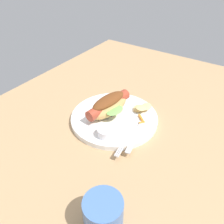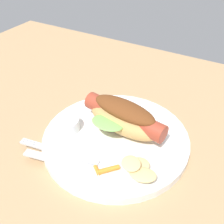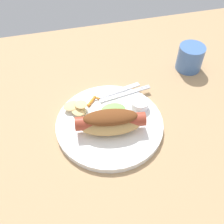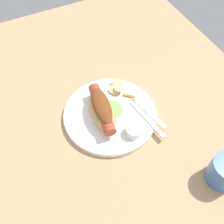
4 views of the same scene
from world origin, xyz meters
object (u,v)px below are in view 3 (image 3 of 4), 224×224
(plate, at_px, (110,124))
(carrot_garnish, at_px, (93,100))
(sauce_ramekin, at_px, (140,104))
(chips_pile, at_px, (77,108))
(drinking_cup, at_px, (190,58))
(hot_dog, at_px, (111,122))
(fork, at_px, (124,94))
(knife, at_px, (117,91))

(plate, xyz_separation_m, carrot_garnish, (0.03, -0.08, 0.01))
(plate, relative_size, sauce_ramekin, 5.88)
(chips_pile, height_order, drinking_cup, drinking_cup)
(hot_dog, height_order, fork, hot_dog)
(sauce_ramekin, bearing_deg, hot_dog, 29.50)
(chips_pile, height_order, carrot_garnish, chips_pile)
(plate, distance_m, sauce_ramekin, 0.09)
(fork, bearing_deg, chips_pile, -177.20)
(knife, distance_m, chips_pile, 0.13)
(plate, bearing_deg, hot_dog, 81.97)
(knife, distance_m, carrot_garnish, 0.08)
(hot_dog, relative_size, knife, 1.23)
(knife, bearing_deg, hot_dog, -123.26)
(knife, height_order, carrot_garnish, carrot_garnish)
(hot_dog, distance_m, chips_pile, 0.11)
(hot_dog, relative_size, sauce_ramekin, 3.69)
(fork, xyz_separation_m, chips_pile, (0.13, 0.03, 0.01))
(sauce_ramekin, height_order, chips_pile, sauce_ramekin)
(hot_dog, bearing_deg, carrot_garnish, 111.02)
(hot_dog, height_order, knife, hot_dog)
(chips_pile, xyz_separation_m, drinking_cup, (-0.36, -0.11, 0.01))
(fork, height_order, chips_pile, chips_pile)
(hot_dog, xyz_separation_m, sauce_ramekin, (-0.09, -0.05, -0.02))
(fork, bearing_deg, hot_dog, -129.89)
(plate, xyz_separation_m, knife, (-0.05, -0.10, 0.01))
(chips_pile, relative_size, carrot_garnish, 1.78)
(hot_dog, distance_m, knife, 0.14)
(knife, bearing_deg, drinking_cup, 3.59)
(fork, bearing_deg, knife, 125.16)
(sauce_ramekin, height_order, drinking_cup, drinking_cup)
(plate, distance_m, carrot_garnish, 0.09)
(chips_pile, bearing_deg, plate, 140.97)
(carrot_garnish, height_order, drinking_cup, drinking_cup)
(carrot_garnish, bearing_deg, fork, -177.24)
(fork, bearing_deg, drinking_cup, 10.71)
(plate, distance_m, drinking_cup, 0.34)
(carrot_garnish, bearing_deg, knife, -164.53)
(plate, height_order, fork, fork)
(hot_dog, distance_m, drinking_cup, 0.35)
(sauce_ramekin, relative_size, chips_pile, 0.65)
(hot_dog, distance_m, fork, 0.13)
(carrot_garnish, bearing_deg, drinking_cup, -164.95)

